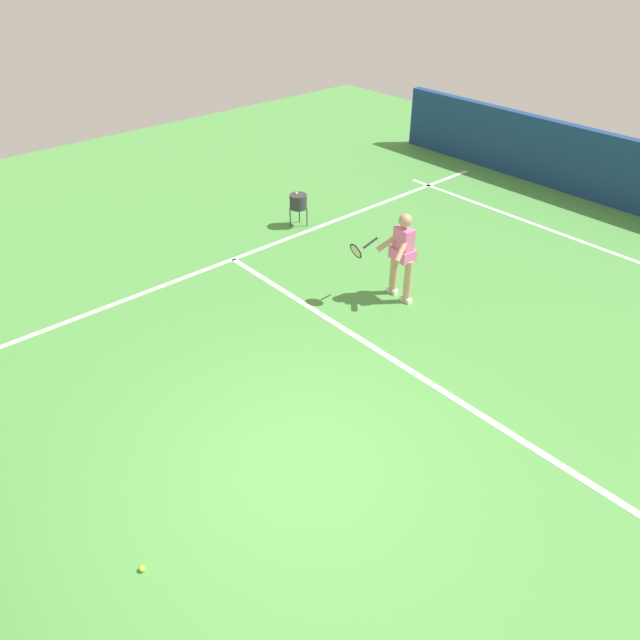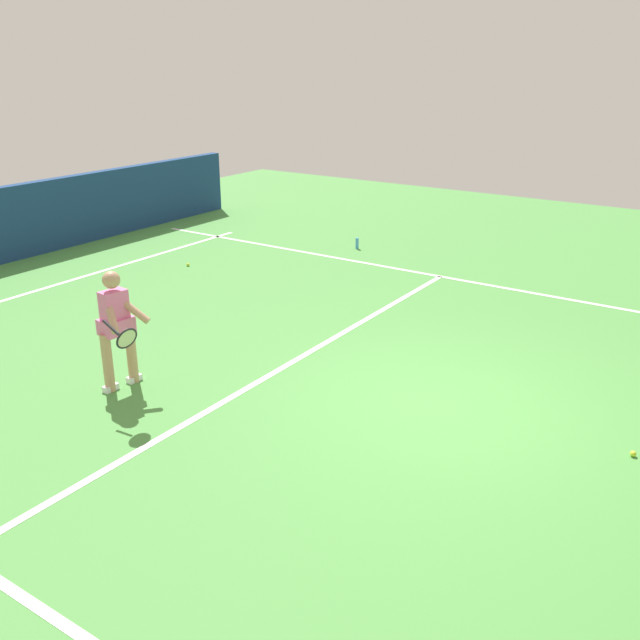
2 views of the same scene
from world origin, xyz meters
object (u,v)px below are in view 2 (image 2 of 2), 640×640
tennis_player (117,326)px  tennis_ball_mid (633,454)px  tennis_ball_near (188,265)px  water_bottle (357,243)px

tennis_player → tennis_ball_mid: 6.18m
tennis_player → tennis_ball_mid: (-1.89, 5.82, -0.81)m
tennis_ball_near → water_bottle: (-3.11, 2.14, 0.09)m
tennis_ball_mid → tennis_ball_near: bearing=-106.3°
tennis_player → tennis_ball_near: size_ratio=23.48×
tennis_ball_near → water_bottle: 3.77m
tennis_player → tennis_ball_near: (-4.53, -3.21, -0.81)m
tennis_ball_near → water_bottle: size_ratio=0.28×
tennis_ball_near → water_bottle: bearing=145.5°
water_bottle → tennis_player: bearing=8.0°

